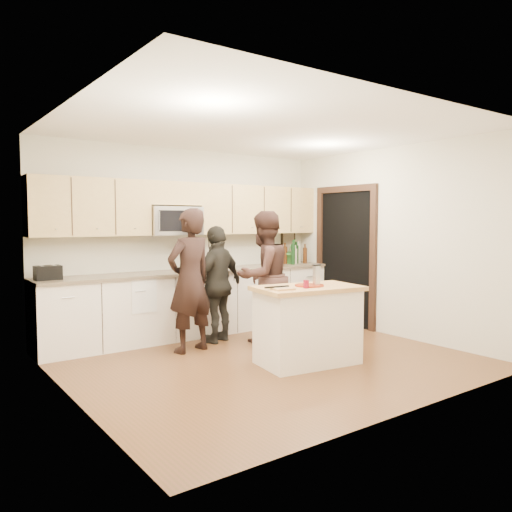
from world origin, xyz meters
TOP-DOWN VIEW (x-y plane):
  - floor at (0.00, 0.00)m, footprint 4.50×4.50m
  - room_shell at (0.00, 0.00)m, footprint 4.52×4.02m
  - back_cabinetry at (0.00, 1.69)m, footprint 4.50×0.66m
  - upper_cabinetry at (0.03, 1.83)m, footprint 4.50×0.33m
  - microwave at (-0.31, 1.80)m, footprint 0.76×0.41m
  - doorway at (2.23, 0.90)m, footprint 0.06×1.25m
  - framed_picture at (1.95, 1.98)m, footprint 0.30×0.03m
  - dish_towel at (-0.95, 1.50)m, footprint 0.34×0.60m
  - island at (0.29, -0.38)m, footprint 1.29×0.87m
  - red_plate at (0.32, -0.38)m, footprint 0.33×0.33m
  - box_grater at (0.41, -0.39)m, footprint 0.09×0.06m
  - drink_glass at (0.17, -0.49)m, footprint 0.06×0.06m
  - cutting_board at (-0.13, -0.45)m, footprint 0.25×0.20m
  - tongs at (-0.16, -0.38)m, footprint 0.30×0.07m
  - knife at (-0.13, -0.42)m, footprint 0.18×0.05m
  - toaster at (-2.05, 1.67)m, footprint 0.30×0.20m
  - bottle_cluster at (1.79, 1.68)m, footprint 0.72×0.28m
  - orchid at (1.79, 1.72)m, footprint 0.28×0.26m
  - woman_left at (-0.54, 0.90)m, footprint 0.73×0.55m
  - woman_center at (0.54, 0.79)m, footprint 0.94×0.77m
  - woman_right at (0.01, 1.13)m, footprint 1.00×0.69m

SIDE VIEW (x-z plane):
  - floor at x=0.00m, z-range 0.00..0.00m
  - island at x=0.29m, z-range 0.00..0.90m
  - back_cabinetry at x=0.00m, z-range 0.00..0.94m
  - woman_right at x=0.01m, z-range 0.00..1.58m
  - dish_towel at x=-0.95m, z-range 0.56..1.04m
  - woman_center at x=0.54m, z-range 0.00..1.78m
  - woman_left at x=-0.54m, z-range 0.00..1.81m
  - red_plate at x=0.32m, z-range 0.90..0.92m
  - cutting_board at x=-0.13m, z-range 0.90..0.92m
  - knife at x=-0.13m, z-range 0.92..0.93m
  - tongs at x=-0.16m, z-range 0.92..0.94m
  - drink_glass at x=0.17m, z-range 0.90..0.99m
  - toaster at x=-2.05m, z-range 0.94..1.11m
  - box_grater at x=0.41m, z-range 0.92..1.15m
  - bottle_cluster at x=1.79m, z-range 0.92..1.32m
  - orchid at x=1.79m, z-range 0.94..1.36m
  - doorway at x=2.23m, z-range 0.06..2.26m
  - framed_picture at x=1.95m, z-range 1.09..1.47m
  - microwave at x=-0.31m, z-range 1.45..1.85m
  - room_shell at x=0.00m, z-range 0.38..3.09m
  - upper_cabinetry at x=0.03m, z-range 1.47..2.22m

